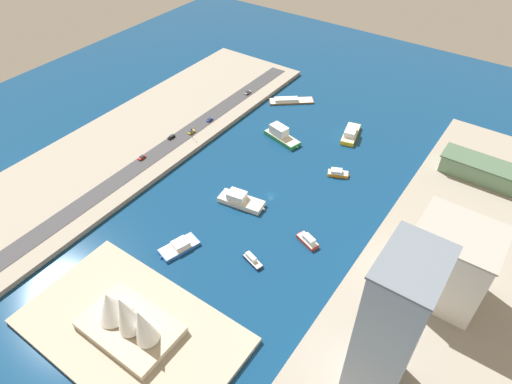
# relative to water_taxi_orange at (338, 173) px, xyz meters

# --- Properties ---
(ground_plane) EXTENTS (440.00, 440.00, 0.00)m
(ground_plane) POSITION_rel_water_taxi_orange_xyz_m (20.21, 33.41, -1.38)
(ground_plane) COLOR navy
(quay_west) EXTENTS (70.00, 240.00, 2.52)m
(quay_west) POSITION_rel_water_taxi_orange_xyz_m (-69.23, 33.41, -0.12)
(quay_west) COLOR gray
(quay_west) RESTS_ON ground_plane
(quay_east) EXTENTS (70.00, 240.00, 2.52)m
(quay_east) POSITION_rel_water_taxi_orange_xyz_m (109.66, 33.41, -0.12)
(quay_east) COLOR gray
(quay_east) RESTS_ON ground_plane
(peninsula_point) EXTENTS (83.72, 49.72, 2.00)m
(peninsula_point) POSITION_rel_water_taxi_orange_xyz_m (20.05, 127.52, -0.38)
(peninsula_point) COLOR #A89E89
(peninsula_point) RESTS_ON ground_plane
(road_strip) EXTENTS (10.53, 228.00, 0.15)m
(road_strip) POSITION_rel_water_taxi_orange_xyz_m (89.15, 33.41, 1.22)
(road_strip) COLOR #38383D
(road_strip) RESTS_ON quay_east
(water_taxi_orange) EXTENTS (12.06, 8.63, 3.43)m
(water_taxi_orange) POSITION_rel_water_taxi_orange_xyz_m (0.00, 0.00, 0.00)
(water_taxi_orange) COLOR orange
(water_taxi_orange) RESTS_ON ground_plane
(ferry_white_commuter) EXTENTS (24.94, 11.81, 6.03)m
(ferry_white_commuter) POSITION_rel_water_taxi_orange_xyz_m (29.00, 47.11, 0.76)
(ferry_white_commuter) COLOR silver
(ferry_white_commuter) RESTS_ON ground_plane
(catamaran_blue) EXTENTS (12.87, 19.29, 3.57)m
(catamaran_blue) POSITION_rel_water_taxi_orange_xyz_m (33.58, 86.26, -0.12)
(catamaran_blue) COLOR blue
(catamaran_blue) RESTS_ON ground_plane
(barge_flat_brown) EXTENTS (27.23, 24.27, 2.77)m
(barge_flat_brown) POSITION_rel_water_taxi_orange_xyz_m (60.80, -49.91, -0.36)
(barge_flat_brown) COLOR brown
(barge_flat_brown) RESTS_ON ground_plane
(tugboat_red) EXTENTS (12.34, 7.93, 4.04)m
(tugboat_red) POSITION_rel_water_taxi_orange_xyz_m (-11.14, 50.74, 0.15)
(tugboat_red) COLOR red
(tugboat_red) RESTS_ON ground_plane
(patrol_launch_navy) EXTENTS (11.30, 6.16, 3.23)m
(patrol_launch_navy) POSITION_rel_water_taxi_orange_xyz_m (2.68, 74.00, -0.20)
(patrol_launch_navy) COLOR #1E284C
(patrol_launch_navy) RESTS_ON ground_plane
(ferry_green_doubledeck) EXTENTS (25.18, 13.44, 7.79)m
(ferry_green_doubledeck) POSITION_rel_water_taxi_orange_xyz_m (42.67, -10.93, 1.53)
(ferry_green_doubledeck) COLOR #2D8C4C
(ferry_green_doubledeck) RESTS_ON ground_plane
(ferry_yellow_fast) EXTENTS (12.42, 23.85, 5.74)m
(ferry_yellow_fast) POSITION_rel_water_taxi_orange_xyz_m (10.44, -36.59, 0.81)
(ferry_yellow_fast) COLOR yellow
(ferry_yellow_fast) RESTS_ON ground_plane
(hotel_broad_white) EXTENTS (29.50, 25.85, 33.64)m
(hotel_broad_white) POSITION_rel_water_taxi_orange_xyz_m (-67.49, 45.07, 18.00)
(hotel_broad_white) COLOR silver
(hotel_broad_white) RESTS_ON quay_west
(terminal_long_green) EXTENTS (45.85, 14.69, 9.74)m
(terminal_long_green) POSITION_rel_water_taxi_orange_xyz_m (-64.48, -37.44, 6.04)
(terminal_long_green) COLOR slate
(terminal_long_green) RESTS_ON quay_west
(tower_tall_glass) EXTENTS (16.31, 22.99, 62.91)m
(tower_tall_glass) POSITION_rel_water_taxi_orange_xyz_m (-61.49, 94.97, 32.63)
(tower_tall_glass) COLOR #8C9EB2
(tower_tall_glass) RESTS_ON quay_west
(suv_black) EXTENTS (2.02, 4.74, 1.48)m
(suv_black) POSITION_rel_water_taxi_orange_xyz_m (92.72, 27.83, 2.03)
(suv_black) COLOR black
(suv_black) RESTS_ON road_strip
(pickup_red) EXTENTS (2.02, 4.45, 1.48)m
(pickup_red) POSITION_rel_water_taxi_orange_xyz_m (92.37, 51.46, 2.03)
(pickup_red) COLOR black
(pickup_red) RESTS_ON road_strip
(taxi_yellow_cab) EXTENTS (1.86, 4.55, 1.44)m
(taxi_yellow_cab) POSITION_rel_water_taxi_orange_xyz_m (86.58, 17.37, 2.01)
(taxi_yellow_cab) COLOR black
(taxi_yellow_cab) RESTS_ON road_strip
(hatchback_blue) EXTENTS (1.86, 4.54, 1.57)m
(hatchback_blue) POSITION_rel_water_taxi_orange_xyz_m (86.42, 0.93, 2.07)
(hatchback_blue) COLOR black
(hatchback_blue) RESTS_ON road_strip
(sedan_silver) EXTENTS (2.14, 5.25, 1.66)m
(sedan_silver) POSITION_rel_water_taxi_orange_xyz_m (87.01, -39.19, 2.10)
(sedan_silver) COLOR black
(sedan_silver) RESTS_ON road_strip
(traffic_light_waterfront) EXTENTS (0.36, 0.36, 6.50)m
(traffic_light_waterfront) POSITION_rel_water_taxi_orange_xyz_m (82.79, 20.99, 5.49)
(traffic_light_waterfront) COLOR black
(traffic_light_waterfront) RESTS_ON quay_east
(opera_landmark) EXTENTS (36.33, 23.29, 18.85)m
(opera_landmark) POSITION_rel_water_taxi_orange_xyz_m (20.99, 127.52, 7.37)
(opera_landmark) COLOR #BCAD93
(opera_landmark) RESTS_ON peninsula_point
(park_tree_cluster) EXTENTS (6.76, 14.39, 8.40)m
(park_tree_cluster) POSITION_rel_water_taxi_orange_xyz_m (-61.96, 20.33, 6.42)
(park_tree_cluster) COLOR brown
(park_tree_cluster) RESTS_ON quay_west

